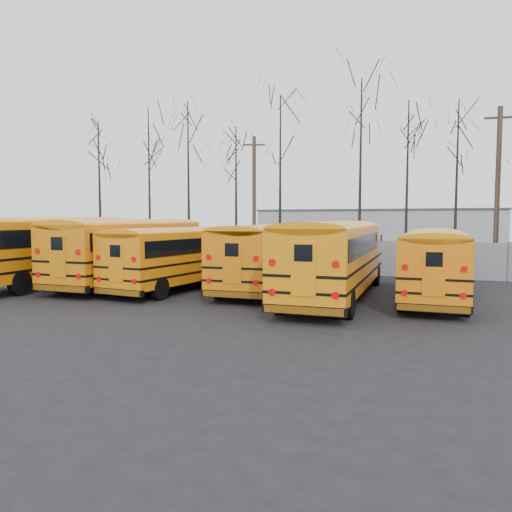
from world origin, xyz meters
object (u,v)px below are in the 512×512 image
at_px(bus_d, 270,251).
at_px(bus_b, 133,246).
at_px(utility_pole_left, 254,197).
at_px(bus_c, 185,252).
at_px(bus_f, 435,258).
at_px(utility_pole_right, 498,187).
at_px(bus_a, 59,244).
at_px(bus_e, 334,253).

bearing_deg(bus_d, bus_b, -175.71).
relative_size(bus_b, utility_pole_left, 1.24).
bearing_deg(utility_pole_left, bus_c, -100.59).
bearing_deg(bus_f, bus_b, -179.60).
height_order(utility_pole_left, utility_pole_right, utility_pole_right).
distance_m(bus_a, bus_f, 17.85).
bearing_deg(bus_b, bus_d, 5.99).
xyz_separation_m(bus_b, bus_c, (3.15, -0.20, -0.21)).
height_order(bus_a, bus_c, bus_a).
distance_m(bus_b, bus_f, 14.11).
distance_m(bus_b, bus_d, 6.97).
bearing_deg(bus_d, utility_pole_right, 48.11).
relative_size(bus_d, utility_pole_left, 1.15).
height_order(bus_c, bus_d, bus_d).
bearing_deg(bus_f, utility_pole_left, 131.08).
relative_size(bus_b, bus_f, 1.14).
bearing_deg(bus_a, bus_e, -2.40).
xyz_separation_m(bus_b, utility_pole_left, (-0.26, 15.55, 3.00)).
height_order(bus_a, bus_f, bus_a).
bearing_deg(bus_f, utility_pole_right, 75.31).
relative_size(bus_b, bus_c, 1.12).
xyz_separation_m(bus_a, bus_f, (17.72, 2.13, -0.31)).
height_order(bus_d, utility_pole_left, utility_pole_left).
height_order(bus_b, utility_pole_left, utility_pole_left).
bearing_deg(utility_pole_left, utility_pole_right, -26.96).
xyz_separation_m(bus_e, bus_f, (3.71, 1.66, -0.21)).
relative_size(bus_d, utility_pole_right, 1.09).
relative_size(bus_d, bus_e, 0.95).
distance_m(bus_a, bus_e, 14.02).
bearing_deg(utility_pole_left, bus_a, -124.19).
xyz_separation_m(bus_b, bus_e, (10.37, -0.73, -0.04)).
xyz_separation_m(bus_d, utility_pole_left, (-7.13, 14.42, 3.14)).
distance_m(bus_e, bus_f, 4.07).
bearing_deg(bus_c, bus_e, -0.78).
distance_m(bus_c, bus_e, 7.25).
height_order(bus_d, bus_f, bus_d).
xyz_separation_m(bus_c, utility_pole_left, (-3.41, 15.75, 3.21)).
bearing_deg(bus_e, bus_b, 171.62).
bearing_deg(bus_e, bus_c, 171.46).
distance_m(bus_a, bus_d, 10.77).
height_order(bus_c, bus_e, bus_e).
relative_size(bus_e, utility_pole_left, 1.22).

